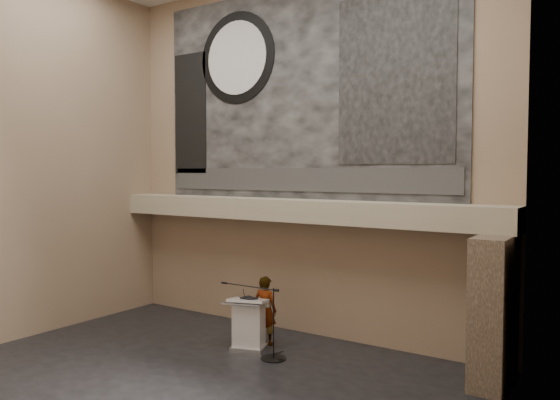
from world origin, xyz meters
The scene contains 19 objects.
floor centered at (0.00, 0.00, 0.00)m, with size 10.00×10.00×0.00m, color black.
wall_back centered at (0.00, 4.00, 4.25)m, with size 10.00×0.02×8.50m, color #866C55.
wall_left centered at (-5.00, 0.00, 4.25)m, with size 0.02×8.00×8.50m, color #866C55.
wall_right centered at (5.00, 0.00, 4.25)m, with size 0.02×8.00×8.50m, color #866C55.
soffit centered at (0.00, 3.60, 2.95)m, with size 10.00×0.80×0.50m, color gray.
sprinkler_left centered at (-1.60, 3.55, 2.67)m, with size 0.04×0.04×0.06m, color #B2893D.
sprinkler_right centered at (1.90, 3.55, 2.67)m, with size 0.04×0.04×0.06m, color #B2893D.
banner centered at (0.00, 3.97, 5.70)m, with size 8.00×0.05×5.00m, color black.
banner_text_strip centered at (0.00, 3.93, 3.65)m, with size 7.76×0.02×0.55m, color #2C2C2C.
banner_clock_rim centered at (-1.80, 3.93, 6.70)m, with size 2.30×2.30×0.02m, color black.
banner_clock_face centered at (-1.80, 3.91, 6.70)m, with size 1.84×1.84×0.02m, color silver.
banner_building_print centered at (2.40, 3.93, 5.80)m, with size 2.60×0.02×3.60m, color black.
banner_brick_print centered at (-3.40, 3.93, 5.40)m, with size 1.10×0.02×3.20m, color black.
stone_pier centered at (4.65, 3.15, 1.35)m, with size 0.60×1.40×2.70m, color #46372B.
lectern centered at (-0.19, 2.27, 0.55)m, with size 0.94×0.79×1.14m.
binder centered at (-0.18, 2.26, 1.12)m, with size 0.31×0.25×0.04m, color black.
papers centered at (-0.27, 2.25, 1.10)m, with size 0.20×0.28×0.01m, color silver.
speaker_person centered at (-0.10, 2.76, 0.76)m, with size 0.56×0.37×1.53m, color white.
mic_stand centered at (0.55, 2.06, 0.23)m, with size 1.61×0.52×1.47m.
Camera 1 is at (6.84, -6.99, 3.84)m, focal length 35.00 mm.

